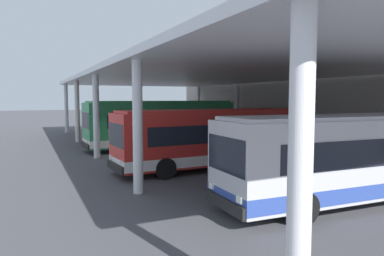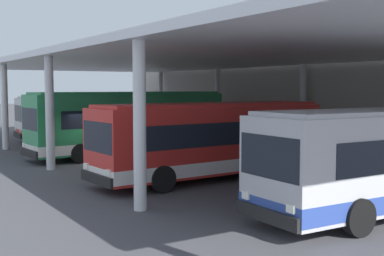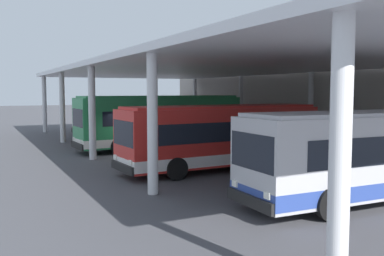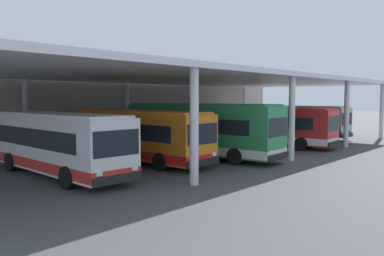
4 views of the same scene
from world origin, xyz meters
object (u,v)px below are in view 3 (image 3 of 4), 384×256
(bus_nearest_bay, at_px, (135,116))
(bus_second_bay, at_px, (159,120))
(bus_departing, at_px, (376,154))
(bus_far_bay, at_px, (222,136))
(bus_middle_bay, at_px, (161,121))

(bus_nearest_bay, relative_size, bus_second_bay, 1.00)
(bus_departing, bearing_deg, bus_far_bay, -167.51)
(bus_second_bay, bearing_deg, bus_middle_bay, -20.99)
(bus_far_bay, bearing_deg, bus_middle_bay, 178.30)
(bus_nearest_bay, height_order, bus_middle_bay, bus_middle_bay)
(bus_far_bay, bearing_deg, bus_departing, 12.49)
(bus_second_bay, distance_m, bus_far_bay, 12.61)
(bus_departing, bearing_deg, bus_second_bay, 179.81)
(bus_second_bay, height_order, bus_middle_bay, bus_middle_bay)
(bus_middle_bay, relative_size, bus_far_bay, 1.07)
(bus_nearest_bay, relative_size, bus_departing, 1.00)
(bus_second_bay, bearing_deg, bus_far_bay, -8.09)
(bus_middle_bay, xyz_separation_m, bus_far_bay, (8.52, -0.25, -0.19))
(bus_middle_bay, bearing_deg, bus_departing, 5.13)
(bus_nearest_bay, height_order, bus_second_bay, same)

